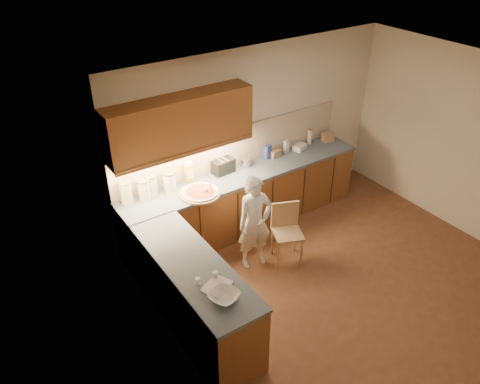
{
  "coord_description": "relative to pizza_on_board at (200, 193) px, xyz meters",
  "views": [
    {
      "loc": [
        -3.66,
        -3.06,
        4.22
      ],
      "look_at": [
        -0.8,
        1.2,
        1.0
      ],
      "focal_mm": 35.0,
      "sensor_mm": 36.0,
      "label": 1
    }
  ],
  "objects": [
    {
      "name": "room",
      "position": [
        1.19,
        -1.55,
        0.73
      ],
      "size": [
        4.54,
        4.5,
        2.62
      ],
      "color": "brown",
      "rests_on": "ground"
    },
    {
      "name": "l_counter",
      "position": [
        0.27,
        -0.31,
        -0.48
      ],
      "size": [
        3.77,
        2.62,
        0.92
      ],
      "color": "brown",
      "rests_on": "ground"
    },
    {
      "name": "backsplash",
      "position": [
        0.82,
        0.43,
        0.27
      ],
      "size": [
        3.75,
        0.02,
        0.58
      ],
      "primitive_type": "cube",
      "color": "beige",
      "rests_on": "l_counter"
    },
    {
      "name": "upper_cabinets",
      "position": [
        -0.08,
        0.27,
        0.9
      ],
      "size": [
        1.95,
        0.36,
        0.73
      ],
      "color": "brown",
      "rests_on": "ground"
    },
    {
      "name": "pizza_on_board",
      "position": [
        0.0,
        0.0,
        0.0
      ],
      "size": [
        0.55,
        0.55,
        0.22
      ],
      "rotation": [
        0.0,
        0.0,
        -0.36
      ],
      "color": "tan",
      "rests_on": "l_counter"
    },
    {
      "name": "child",
      "position": [
        0.43,
        -0.64,
        -0.28
      ],
      "size": [
        0.52,
        0.38,
        1.33
      ],
      "primitive_type": "imported",
      "rotation": [
        0.0,
        0.0,
        -0.13
      ],
      "color": "white",
      "rests_on": "ground"
    },
    {
      "name": "wooden_chair",
      "position": [
        0.86,
        -0.78,
        -0.46
      ],
      "size": [
        0.49,
        0.49,
        0.83
      ],
      "rotation": [
        0.0,
        0.0,
        -0.39
      ],
      "color": "tan",
      "rests_on": "ground"
    },
    {
      "name": "mixing_bowl",
      "position": [
        -0.76,
        -1.79,
        0.01
      ],
      "size": [
        0.37,
        0.37,
        0.07
      ],
      "primitive_type": "imported",
      "rotation": [
        0.0,
        0.0,
        0.35
      ],
      "color": "white",
      "rests_on": "l_counter"
    },
    {
      "name": "canister_a",
      "position": [
        -0.88,
        0.33,
        0.14
      ],
      "size": [
        0.16,
        0.16,
        0.32
      ],
      "rotation": [
        0.0,
        0.0,
        0.18
      ],
      "color": "beige",
      "rests_on": "l_counter"
    },
    {
      "name": "canister_b",
      "position": [
        -0.65,
        0.3,
        0.12
      ],
      "size": [
        0.16,
        0.16,
        0.29
      ],
      "rotation": [
        0.0,
        0.0,
        -0.43
      ],
      "color": "white",
      "rests_on": "l_counter"
    },
    {
      "name": "canister_c",
      "position": [
        -0.53,
        0.33,
        0.13
      ],
      "size": [
        0.16,
        0.16,
        0.3
      ],
      "rotation": [
        0.0,
        0.0,
        0.17
      ],
      "color": "silver",
      "rests_on": "l_counter"
    },
    {
      "name": "canister_d",
      "position": [
        -0.29,
        0.3,
        0.12
      ],
      "size": [
        0.18,
        0.18,
        0.28
      ],
      "rotation": [
        0.0,
        0.0,
        0.14
      ],
      "color": "white",
      "rests_on": "l_counter"
    },
    {
      "name": "oil_jug",
      "position": [
        0.03,
        0.34,
        0.12
      ],
      "size": [
        0.11,
        0.09,
        0.32
      ],
      "rotation": [
        0.0,
        0.0,
        0.09
      ],
      "color": "gold",
      "rests_on": "l_counter"
    },
    {
      "name": "toaster",
      "position": [
        0.56,
        0.32,
        0.08
      ],
      "size": [
        0.33,
        0.21,
        0.2
      ],
      "rotation": [
        0.0,
        0.0,
        0.1
      ],
      "color": "black",
      "rests_on": "l_counter"
    },
    {
      "name": "steel_pot",
      "position": [
        0.93,
        0.3,
        0.04
      ],
      "size": [
        0.17,
        0.17,
        0.13
      ],
      "color": "#ABAAAF",
      "rests_on": "l_counter"
    },
    {
      "name": "blue_box",
      "position": [
        1.34,
        0.31,
        0.08
      ],
      "size": [
        0.12,
        0.1,
        0.21
      ],
      "primitive_type": "cube",
      "rotation": [
        0.0,
        0.0,
        0.28
      ],
      "color": "#314395",
      "rests_on": "l_counter"
    },
    {
      "name": "card_box_a",
      "position": [
        1.46,
        0.29,
        0.03
      ],
      "size": [
        0.16,
        0.12,
        0.11
      ],
      "primitive_type": "cube",
      "rotation": [
        0.0,
        0.0,
        0.08
      ],
      "color": "tan",
      "rests_on": "l_counter"
    },
    {
      "name": "white_bottle",
      "position": [
        1.7,
        0.32,
        0.07
      ],
      "size": [
        0.07,
        0.07,
        0.2
      ],
      "primitive_type": "cube",
      "rotation": [
        0.0,
        0.0,
        0.03
      ],
      "color": "silver",
      "rests_on": "l_counter"
    },
    {
      "name": "flat_pack",
      "position": [
        1.92,
        0.26,
        0.02
      ],
      "size": [
        0.24,
        0.2,
        0.08
      ],
      "primitive_type": "cube",
      "rotation": [
        0.0,
        0.0,
        0.31
      ],
      "color": "silver",
      "rests_on": "l_counter"
    },
    {
      "name": "tall_jar",
      "position": [
        2.19,
        0.35,
        0.1
      ],
      "size": [
        0.08,
        0.08,
        0.25
      ],
      "rotation": [
        0.0,
        0.0,
        -0.15
      ],
      "color": "silver",
      "rests_on": "l_counter"
    },
    {
      "name": "card_box_b",
      "position": [
        2.49,
        0.25,
        0.04
      ],
      "size": [
        0.2,
        0.17,
        0.14
      ],
      "primitive_type": "cube",
      "rotation": [
        0.0,
        0.0,
        -0.24
      ],
      "color": "#A47D58",
      "rests_on": "l_counter"
    },
    {
      "name": "dough_cloth",
      "position": [
        -0.73,
        -1.61,
        -0.01
      ],
      "size": [
        0.35,
        0.32,
        0.02
      ],
      "primitive_type": "cube",
      "rotation": [
        0.0,
        0.0,
        0.42
      ],
      "color": "silver",
      "rests_on": "l_counter"
    },
    {
      "name": "spice_jar_a",
      "position": [
        -0.86,
        -1.46,
        0.01
      ],
      "size": [
        0.07,
        0.07,
        0.08
      ],
      "primitive_type": "cylinder",
      "rotation": [
        0.0,
        0.0,
        0.21
      ],
      "color": "white",
      "rests_on": "l_counter"
    },
    {
      "name": "spice_jar_b",
      "position": [
        -0.67,
        -1.48,
        0.02
      ],
      "size": [
        0.07,
        0.07,
        0.08
      ],
      "primitive_type": "cylinder",
      "rotation": [
        0.0,
        0.0,
        -0.25
      ],
      "color": "silver",
      "rests_on": "l_counter"
    }
  ]
}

